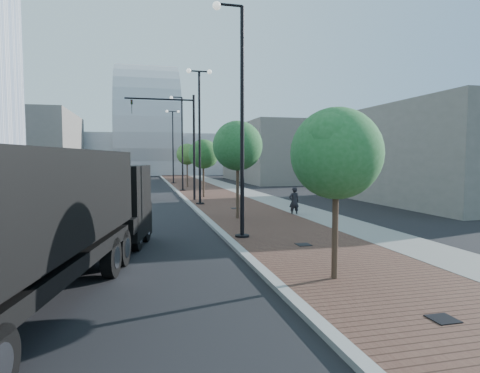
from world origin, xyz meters
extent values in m
plane|color=black|center=(0.00, 0.00, 0.00)|extent=(220.00, 220.00, 0.00)
cube|color=#4C2D23|center=(3.50, 40.00, 0.06)|extent=(7.00, 140.00, 0.12)
cube|color=slate|center=(6.20, 40.00, 0.07)|extent=(2.40, 140.00, 0.13)
cube|color=gray|center=(0.00, 40.00, 0.07)|extent=(0.30, 140.00, 0.14)
cube|color=slate|center=(-13.00, 40.00, 0.06)|extent=(4.00, 140.00, 0.12)
cube|color=black|center=(-4.41, 9.81, 1.70)|extent=(2.96, 3.04, 2.60)
cube|color=black|center=(-4.12, 11.28, 0.85)|extent=(2.45, 0.96, 1.30)
cube|color=black|center=(-4.71, 8.34, 1.05)|extent=(2.61, 1.27, 0.50)
cube|color=black|center=(-5.78, 2.94, 1.05)|extent=(4.14, 9.49, 0.35)
cube|color=black|center=(-5.78, 2.94, 1.45)|extent=(4.24, 9.51, 0.12)
cube|color=black|center=(-4.55, 2.70, 2.45)|extent=(1.91, 9.04, 2.00)
cube|color=black|center=(-4.89, 7.40, 2.45)|extent=(2.47, 0.60, 2.00)
cylinder|color=black|center=(-5.56, 9.42, 0.55)|extent=(0.51, 1.14, 1.10)
cylinder|color=silver|center=(-5.56, 9.42, 0.55)|extent=(0.45, 0.65, 0.60)
cylinder|color=black|center=(-3.50, 9.02, 0.55)|extent=(0.51, 1.14, 1.10)
cylinder|color=silver|center=(-3.50, 9.02, 0.55)|extent=(0.45, 0.65, 0.60)
cylinder|color=black|center=(-5.25, 10.99, 0.55)|extent=(0.51, 1.14, 1.10)
cylinder|color=silver|center=(-5.25, 10.99, 0.55)|extent=(0.45, 0.65, 0.60)
cylinder|color=black|center=(-3.19, 10.59, 0.55)|extent=(0.51, 1.14, 1.10)
cylinder|color=silver|center=(-3.19, 10.59, 0.55)|extent=(0.45, 0.65, 0.60)
cylinder|color=black|center=(-6.18, 6.29, 0.55)|extent=(0.51, 1.14, 1.10)
cylinder|color=silver|center=(-6.18, 6.29, 0.55)|extent=(0.45, 0.65, 0.60)
cylinder|color=black|center=(-4.12, 5.88, 0.55)|extent=(0.51, 1.14, 1.10)
cylinder|color=silver|center=(-4.12, 5.88, 0.55)|extent=(0.45, 0.65, 0.60)
cylinder|color=black|center=(-5.95, 7.46, 0.55)|extent=(0.51, 1.14, 1.10)
cylinder|color=silver|center=(-5.95, 7.46, 0.55)|extent=(0.45, 0.65, 0.60)
cylinder|color=black|center=(-3.89, 7.05, 0.55)|extent=(0.51, 1.14, 1.10)
cylinder|color=silver|center=(-3.89, 7.05, 0.55)|extent=(0.45, 0.65, 0.60)
imported|color=silver|center=(-4.31, 25.59, 0.80)|extent=(2.04, 4.98, 1.61)
imported|color=black|center=(-7.47, 38.52, 0.67)|extent=(3.12, 5.18, 1.34)
imported|color=black|center=(-4.56, 45.55, 0.72)|extent=(2.41, 5.08, 1.43)
imported|color=black|center=(5.06, 15.77, 0.82)|extent=(0.62, 0.42, 1.64)
cylinder|color=black|center=(0.60, 10.00, 0.10)|extent=(0.56, 0.56, 0.20)
cylinder|color=black|center=(0.60, 10.00, 4.62)|extent=(0.16, 0.16, 9.00)
cylinder|color=black|center=(0.10, 10.00, 9.12)|extent=(1.00, 0.10, 0.10)
sphere|color=silver|center=(-0.40, 10.00, 9.05)|extent=(0.32, 0.32, 0.32)
cylinder|color=black|center=(0.60, 22.00, 0.10)|extent=(0.56, 0.56, 0.20)
cylinder|color=black|center=(0.60, 22.00, 4.62)|extent=(0.16, 0.16, 9.00)
cylinder|color=black|center=(0.60, 22.00, 9.12)|extent=(1.40, 0.10, 0.10)
sphere|color=silver|center=(-0.10, 22.00, 9.12)|extent=(0.32, 0.32, 0.32)
sphere|color=silver|center=(1.30, 22.00, 9.12)|extent=(0.32, 0.32, 0.32)
cylinder|color=black|center=(0.60, 34.00, 0.10)|extent=(0.56, 0.56, 0.20)
cylinder|color=black|center=(0.60, 34.00, 4.62)|extent=(0.16, 0.16, 9.00)
cylinder|color=black|center=(0.10, 34.00, 9.12)|extent=(1.00, 0.10, 0.10)
sphere|color=silver|center=(-0.40, 34.00, 9.05)|extent=(0.32, 0.32, 0.32)
cylinder|color=black|center=(0.60, 46.00, 0.10)|extent=(0.56, 0.56, 0.20)
cylinder|color=black|center=(0.60, 46.00, 4.62)|extent=(0.16, 0.16, 9.00)
cylinder|color=black|center=(0.60, 46.00, 9.12)|extent=(1.40, 0.10, 0.10)
sphere|color=silver|center=(-0.10, 46.00, 9.12)|extent=(0.32, 0.32, 0.32)
sphere|color=silver|center=(1.30, 46.00, 9.12)|extent=(0.32, 0.32, 0.32)
cylinder|color=black|center=(0.60, 25.00, 4.00)|extent=(0.18, 0.18, 8.00)
cylinder|color=black|center=(-1.90, 25.00, 7.60)|extent=(5.00, 0.12, 0.12)
imported|color=black|center=(-3.90, 25.00, 7.00)|extent=(0.16, 0.20, 1.00)
cylinder|color=#382619|center=(1.60, 4.00, 1.58)|extent=(0.16, 0.16, 3.16)
sphere|color=#21622A|center=(1.60, 4.00, 3.39)|extent=(2.37, 2.37, 2.37)
sphere|color=#21622A|center=(2.00, 4.30, 3.16)|extent=(1.66, 1.66, 1.66)
sphere|color=#21622A|center=(1.30, 3.70, 3.70)|extent=(1.42, 1.42, 1.42)
cylinder|color=#382619|center=(1.60, 15.00, 1.83)|extent=(0.16, 0.16, 3.66)
sphere|color=#1E5926|center=(1.60, 15.00, 3.92)|extent=(2.60, 2.60, 2.60)
sphere|color=#1E5926|center=(2.00, 15.30, 3.66)|extent=(1.82, 1.82, 1.82)
sphere|color=#1E5926|center=(1.30, 14.70, 4.28)|extent=(1.56, 1.56, 1.56)
cylinder|color=#382619|center=(1.60, 27.00, 1.69)|extent=(0.16, 0.16, 3.37)
sphere|color=#1C511C|center=(1.60, 27.00, 3.61)|extent=(2.38, 2.38, 2.38)
sphere|color=#1C511C|center=(2.00, 27.30, 3.37)|extent=(1.67, 1.67, 1.67)
sphere|color=#1C511C|center=(1.30, 26.70, 3.95)|extent=(1.43, 1.43, 1.43)
cylinder|color=#382619|center=(1.60, 39.00, 1.73)|extent=(0.16, 0.16, 3.47)
sphere|color=#326221|center=(1.60, 39.00, 3.72)|extent=(2.33, 2.33, 2.33)
sphere|color=#326221|center=(2.00, 39.30, 3.47)|extent=(1.63, 1.63, 1.63)
sphere|color=#326221|center=(1.30, 38.70, 4.06)|extent=(1.40, 1.40, 1.40)
cube|color=#9DA1A7|center=(-2.00, 85.00, 4.00)|extent=(50.00, 28.00, 8.00)
cube|color=slate|center=(-20.00, 60.00, 5.00)|extent=(14.00, 20.00, 10.00)
cube|color=#66635C|center=(16.00, 50.00, 4.00)|extent=(12.00, 22.00, 8.00)
cube|color=#605D57|center=(18.00, 20.00, 3.50)|extent=(10.00, 16.00, 7.00)
cube|color=black|center=(2.40, 1.00, 0.13)|extent=(0.50, 0.50, 0.02)
cube|color=black|center=(2.40, 8.00, 0.13)|extent=(0.50, 0.50, 0.02)
cube|color=black|center=(2.40, 19.00, 0.13)|extent=(0.50, 0.50, 0.02)
camera|label=1|loc=(-3.27, -5.51, 3.26)|focal=30.20mm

